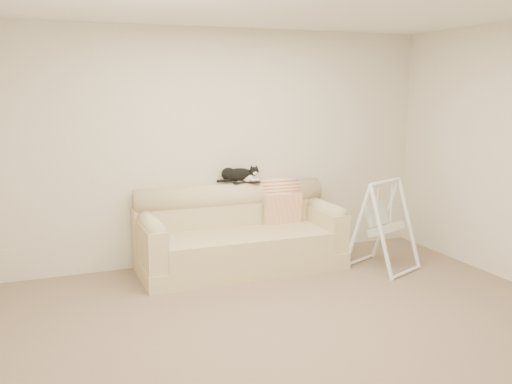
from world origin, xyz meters
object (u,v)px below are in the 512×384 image
at_px(remote_b, 253,182).
at_px(baby_swing, 383,224).
at_px(sofa, 239,236).
at_px(remote_a, 240,182).
at_px(tuxedo_cat, 239,174).

relative_size(remote_b, baby_swing, 0.16).
distance_m(sofa, baby_swing, 1.58).
xyz_separation_m(remote_a, remote_b, (0.14, -0.03, -0.00)).
distance_m(sofa, tuxedo_cat, 0.70).
xyz_separation_m(sofa, remote_b, (0.24, 0.20, 0.56)).
xyz_separation_m(tuxedo_cat, baby_swing, (1.35, -0.87, -0.50)).
relative_size(remote_a, tuxedo_cat, 0.38).
distance_m(remote_b, baby_swing, 1.51).
bearing_deg(remote_b, tuxedo_cat, 157.90).
bearing_deg(baby_swing, remote_a, 147.85).
relative_size(sofa, remote_a, 11.85).
bearing_deg(remote_a, tuxedo_cat, 104.61).
distance_m(remote_a, tuxedo_cat, 0.09).
height_order(tuxedo_cat, baby_swing, tuxedo_cat).
bearing_deg(sofa, remote_b, 38.94).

